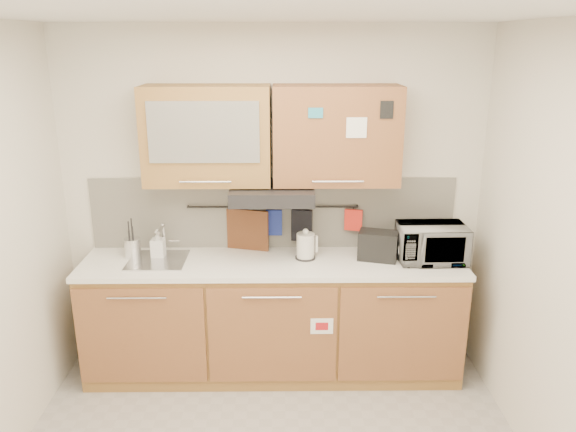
{
  "coord_description": "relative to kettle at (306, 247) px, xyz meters",
  "views": [
    {
      "loc": [
        0.07,
        -2.66,
        2.48
      ],
      "look_at": [
        0.11,
        1.05,
        1.31
      ],
      "focal_mm": 35.0,
      "sensor_mm": 36.0,
      "label": 1
    }
  ],
  "objects": [
    {
      "name": "dark_pouch",
      "position": [
        -0.02,
        0.2,
        0.1
      ],
      "size": [
        0.16,
        0.08,
        0.25
      ],
      "primitive_type": "cube",
      "rotation": [
        0.0,
        0.0,
        -0.22
      ],
      "color": "black",
      "rests_on": "utensil_rail"
    },
    {
      "name": "countertop",
      "position": [
        -0.25,
        -0.05,
        -0.11
      ],
      "size": [
        2.82,
        0.62,
        0.04
      ],
      "primitive_type": "cube",
      "color": "white",
      "rests_on": "base_cabinet"
    },
    {
      "name": "pot_holder",
      "position": [
        0.37,
        0.2,
        0.14
      ],
      "size": [
        0.14,
        0.05,
        0.17
      ],
      "primitive_type": "cube",
      "rotation": [
        0.0,
        0.0,
        -0.26
      ],
      "color": "red",
      "rests_on": "utensil_rail"
    },
    {
      "name": "toaster",
      "position": [
        0.53,
        -0.02,
        0.02
      ],
      "size": [
        0.32,
        0.24,
        0.21
      ],
      "rotation": [
        0.0,
        0.0,
        -0.27
      ],
      "color": "black",
      "rests_on": "countertop"
    },
    {
      "name": "backsplash",
      "position": [
        -0.25,
        0.25,
        0.19
      ],
      "size": [
        2.8,
        0.02,
        0.56
      ],
      "primitive_type": "cube",
      "color": "silver",
      "rests_on": "countertop"
    },
    {
      "name": "sink",
      "position": [
        -1.09,
        -0.03,
        -0.09
      ],
      "size": [
        0.42,
        0.4,
        0.26
      ],
      "color": "silver",
      "rests_on": "countertop"
    },
    {
      "name": "utensil_rail",
      "position": [
        -0.25,
        0.21,
        0.25
      ],
      "size": [
        1.3,
        0.02,
        0.02
      ],
      "primitive_type": "cylinder",
      "rotation": [
        0.0,
        1.57,
        0.0
      ],
      "color": "black",
      "rests_on": "backsplash"
    },
    {
      "name": "utensil_crock",
      "position": [
        -1.29,
        0.03,
        -0.01
      ],
      "size": [
        0.13,
        0.13,
        0.3
      ],
      "rotation": [
        0.0,
        0.0,
        0.09
      ],
      "color": "silver",
      "rests_on": "countertop"
    },
    {
      "name": "cutting_board",
      "position": [
        -0.44,
        0.2,
        0.02
      ],
      "size": [
        0.33,
        0.11,
        0.41
      ],
      "primitive_type": "cube",
      "rotation": [
        0.0,
        0.0,
        -0.27
      ],
      "color": "brown",
      "rests_on": "utensil_rail"
    },
    {
      "name": "oven_mitt",
      "position": [
        -0.24,
        0.2,
        0.13
      ],
      "size": [
        0.12,
        0.03,
        0.2
      ],
      "primitive_type": "cube",
      "rotation": [
        0.0,
        0.0,
        -0.03
      ],
      "color": "navy",
      "rests_on": "utensil_rail"
    },
    {
      "name": "microwave",
      "position": [
        0.92,
        -0.05,
        0.04
      ],
      "size": [
        0.5,
        0.34,
        0.27
      ],
      "primitive_type": "imported",
      "rotation": [
        0.0,
        0.0,
        0.02
      ],
      "color": "#999999",
      "rests_on": "countertop"
    },
    {
      "name": "wall_right",
      "position": [
        1.35,
        -1.24,
        0.29
      ],
      "size": [
        0.0,
        3.0,
        3.0
      ],
      "primitive_type": "plane",
      "rotation": [
        1.57,
        0.0,
        -1.57
      ],
      "color": "silver",
      "rests_on": "ground"
    },
    {
      "name": "soap_bottle",
      "position": [
        -1.1,
        0.04,
        0.01
      ],
      "size": [
        0.1,
        0.1,
        0.21
      ],
      "primitive_type": "imported",
      "rotation": [
        0.0,
        0.0,
        -0.03
      ],
      "color": "#999999",
      "rests_on": "countertop"
    },
    {
      "name": "wall_back",
      "position": [
        -0.25,
        0.26,
        0.29
      ],
      "size": [
        3.2,
        0.0,
        3.2
      ],
      "primitive_type": "plane",
      "rotation": [
        1.57,
        0.0,
        0.0
      ],
      "color": "silver",
      "rests_on": "ground"
    },
    {
      "name": "upper_cabinets",
      "position": [
        -0.25,
        0.08,
        0.82
      ],
      "size": [
        1.82,
        0.37,
        0.7
      ],
      "color": "#A97B3C",
      "rests_on": "wall_back"
    },
    {
      "name": "range_hood",
      "position": [
        -0.25,
        0.01,
        0.41
      ],
      "size": [
        0.6,
        0.46,
        0.1
      ],
      "primitive_type": "cube",
      "color": "black",
      "rests_on": "upper_cabinets"
    },
    {
      "name": "base_cabinet",
      "position": [
        -0.25,
        -0.05,
        -0.61
      ],
      "size": [
        2.8,
        0.64,
        0.88
      ],
      "color": "#A97B3C",
      "rests_on": "floor"
    },
    {
      "name": "kettle",
      "position": [
        0.0,
        0.0,
        0.0
      ],
      "size": [
        0.18,
        0.16,
        0.23
      ],
      "rotation": [
        0.0,
        0.0,
        0.29
      ],
      "color": "silver",
      "rests_on": "countertop"
    },
    {
      "name": "ceiling",
      "position": [
        -0.25,
        -1.24,
        1.59
      ],
      "size": [
        3.2,
        3.2,
        0.0
      ],
      "primitive_type": "plane",
      "rotation": [
        3.14,
        0.0,
        0.0
      ],
      "color": "white",
      "rests_on": "wall_back"
    }
  ]
}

